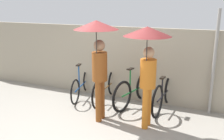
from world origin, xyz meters
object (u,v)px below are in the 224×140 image
at_px(parked_bicycle_0, 82,84).
at_px(pedestrian_center, 148,53).
at_px(parked_bicycle_3, 164,94).
at_px(parked_bicycle_1, 106,87).
at_px(pedestrian_leading, 98,47).
at_px(parked_bicycle_2, 134,90).

bearing_deg(parked_bicycle_0, pedestrian_center, -128.89).
relative_size(parked_bicycle_0, parked_bicycle_3, 0.95).
relative_size(parked_bicycle_1, parked_bicycle_3, 1.02).
bearing_deg(parked_bicycle_3, pedestrian_leading, 139.77).
distance_m(parked_bicycle_0, pedestrian_center, 2.63).
height_order(parked_bicycle_0, parked_bicycle_1, parked_bicycle_1).
xyz_separation_m(parked_bicycle_3, pedestrian_center, (-0.15, -1.07, 1.19)).
xyz_separation_m(parked_bicycle_0, parked_bicycle_2, (1.49, 0.01, 0.04)).
bearing_deg(pedestrian_center, parked_bicycle_0, -24.21).
bearing_deg(pedestrian_center, parked_bicycle_3, -95.50).
distance_m(parked_bicycle_0, pedestrian_leading, 2.02).
distance_m(parked_bicycle_3, pedestrian_leading, 2.06).
bearing_deg(pedestrian_leading, parked_bicycle_2, -112.02).
distance_m(parked_bicycle_0, parked_bicycle_1, 0.74).
bearing_deg(parked_bicycle_3, parked_bicycle_0, 95.55).
height_order(parked_bicycle_2, pedestrian_center, pedestrian_center).
bearing_deg(parked_bicycle_2, parked_bicycle_3, -75.09).
relative_size(parked_bicycle_2, pedestrian_center, 0.85).
height_order(parked_bicycle_0, pedestrian_center, pedestrian_center).
relative_size(parked_bicycle_3, pedestrian_leading, 0.80).
bearing_deg(parked_bicycle_1, parked_bicycle_2, -91.16).
height_order(parked_bicycle_1, pedestrian_center, pedestrian_center).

